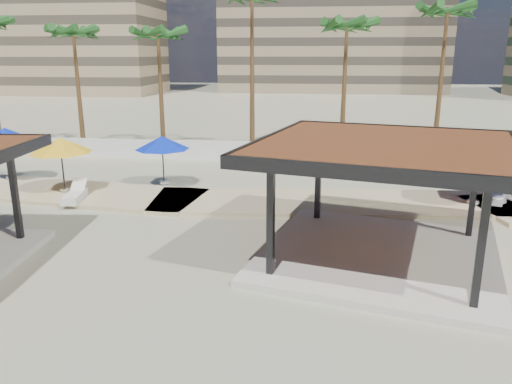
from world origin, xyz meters
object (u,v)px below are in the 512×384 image
pavilion_central (383,190)px  lounger_a (75,196)px  lounger_d (493,188)px  umbrella_c (479,151)px  lounger_b (496,196)px  umbrella_a (5,135)px

pavilion_central → lounger_a: size_ratio=4.48×
lounger_a → lounger_d: bearing=-88.7°
umbrella_c → lounger_b: (1.16, 0.60, -2.15)m
umbrella_c → lounger_a: bearing=-175.3°
umbrella_a → lounger_a: 6.48m
umbrella_c → umbrella_a: bearing=175.2°
pavilion_central → lounger_d: size_ratio=4.19×
umbrella_a → lounger_b: umbrella_a is taller
lounger_a → lounger_b: lounger_a is taller
pavilion_central → lounger_b: (5.97, 6.87, -1.97)m
umbrella_a → umbrella_c: umbrella_c is taller
umbrella_a → lounger_d: 24.27m
lounger_b → umbrella_a: bearing=110.3°
pavilion_central → lounger_b: bearing=63.7°
umbrella_c → lounger_b: umbrella_c is taller
lounger_b → lounger_d: 1.41m
umbrella_a → lounger_d: bearing=0.1°
umbrella_c → lounger_a: 17.77m
pavilion_central → lounger_b: 9.32m
umbrella_a → lounger_d: umbrella_a is taller
pavilion_central → lounger_b: size_ratio=4.45×
umbrella_c → lounger_b: 2.51m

